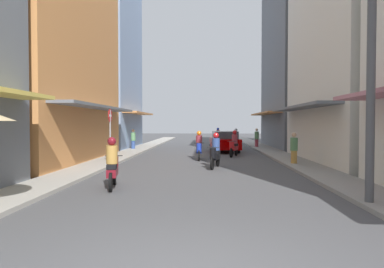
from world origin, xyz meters
name	(u,v)px	position (x,y,z in m)	size (l,w,h in m)	color
ground_plane	(201,155)	(0.00, 17.90, 0.00)	(96.37, 96.37, 0.00)	#4C4C4F
sidewalk_left	(127,154)	(-4.76, 17.90, 0.06)	(1.60, 51.81, 0.12)	#ADA89E
sidewalk_right	(278,154)	(4.76, 17.90, 0.06)	(1.60, 51.81, 0.12)	gray
building_left_mid	(33,58)	(-8.55, 13.43, 5.34)	(7.05, 11.37, 10.68)	#D88C4C
building_left_far	(95,44)	(-8.56, 23.73, 8.30)	(7.05, 8.24, 16.61)	#8CA5CC
building_right_far	(309,56)	(8.56, 24.85, 7.41)	(7.05, 10.37, 14.83)	slate
motorbike_black	(215,152)	(0.71, 11.34, 0.70)	(0.64, 1.78, 1.58)	black
motorbike_blue	(199,147)	(-0.09, 14.97, 0.70)	(0.55, 1.81, 1.58)	black
motorbike_orange	(218,137)	(1.39, 30.45, 0.70)	(0.65, 1.78, 1.58)	black
motorbike_green	(235,139)	(2.70, 24.98, 0.70)	(0.76, 1.74, 1.58)	black
motorbike_maroon	(112,165)	(-2.55, 6.26, 0.70)	(0.59, 1.80, 1.58)	black
motorbike_red	(234,145)	(1.96, 16.88, 0.70)	(0.74, 1.75, 1.58)	black
parked_car	(225,141)	(1.58, 20.42, 0.74)	(2.06, 4.22, 1.45)	#8C0000
pedestrian_foreground	(133,140)	(-5.12, 21.65, 0.78)	(0.34, 0.34, 1.56)	#334C8C
pedestrian_far	(294,149)	(4.42, 12.33, 0.78)	(0.34, 0.34, 1.57)	#BF8C3F
pedestrian_crossing	(257,138)	(4.35, 24.31, 0.79)	(0.34, 0.34, 1.59)	#99333F
utility_pole	(372,40)	(4.21, 4.10, 3.94)	(0.20, 1.20, 7.73)	#4C4C4F
street_sign_no_entry	(110,129)	(-4.11, 11.70, 1.72)	(0.07, 0.60, 2.65)	gray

